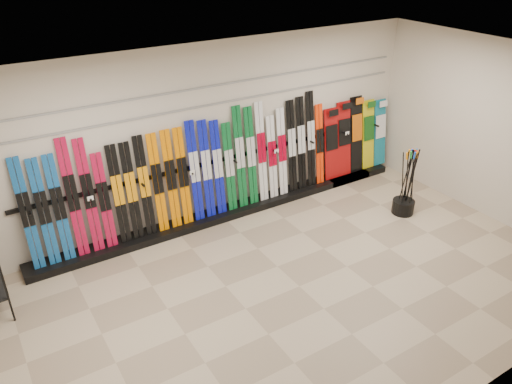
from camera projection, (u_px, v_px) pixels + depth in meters
floor at (299, 286)px, 7.09m from camera, size 8.00×8.00×0.00m
back_wall at (213, 133)px, 8.26m from camera, size 8.00×0.00×8.00m
right_wall at (498, 133)px, 8.26m from camera, size 0.00×5.00×5.00m
ceiling at (310, 78)px, 5.68m from camera, size 8.00×8.00×0.00m
ski_rack_base at (234, 210)px, 8.88m from camera, size 8.00×0.40×0.12m
skis at (195, 173)px, 8.19m from camera, size 5.36×0.26×1.82m
snowboards at (355, 137)px, 9.90m from camera, size 1.59×0.23×1.52m
pole_bin at (403, 207)px, 8.87m from camera, size 0.38×0.38×0.25m
ski_poles at (409, 182)px, 8.66m from camera, size 0.35×0.28×1.18m
slatwall_rail_0 at (213, 104)px, 8.01m from camera, size 7.60×0.02×0.03m
slatwall_rail_1 at (212, 86)px, 7.87m from camera, size 7.60×0.02×0.03m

